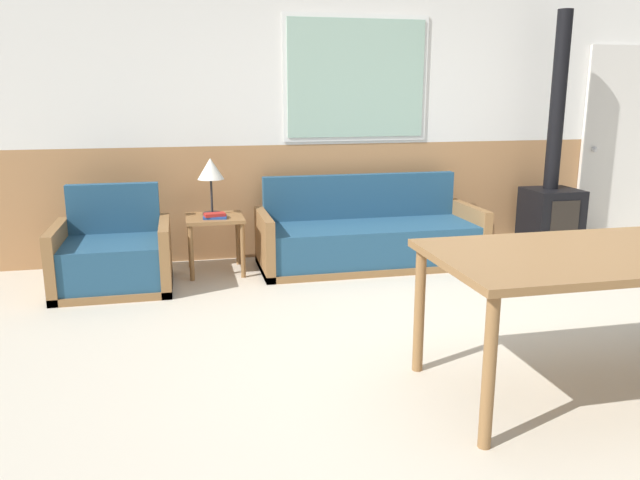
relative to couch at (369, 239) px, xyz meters
The scene contains 10 objects.
ground_plane 2.11m from the couch, 88.56° to the right, with size 16.00×16.00×0.00m, color beige.
wall_back 1.24m from the couch, 84.66° to the left, with size 7.20×0.09×2.70m.
couch is the anchor object (origin of this frame).
armchair 2.25m from the couch, behind, with size 0.91×0.78×0.82m.
side_table 1.41m from the couch, behind, with size 0.49×0.49×0.51m.
table_lamp 1.56m from the couch, behind, with size 0.23×0.23×0.50m.
book_stack 1.43m from the couch, behind, with size 0.21×0.15×0.05m.
dining_table 2.71m from the couch, 79.64° to the right, with size 1.86×0.94×0.77m.
wood_stove 1.97m from the couch, ahead, with size 0.50×0.48×2.32m.
entry_door 3.03m from the couch, ahead, with size 0.83×0.09×2.03m.
Camera 1 is at (-1.73, -3.26, 1.57)m, focal length 35.00 mm.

